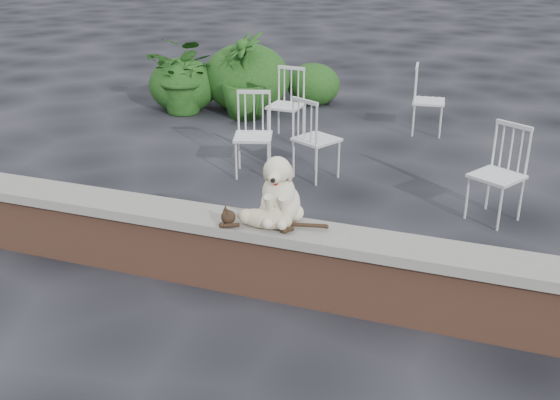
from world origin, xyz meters
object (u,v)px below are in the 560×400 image
(cat, at_px, (264,218))
(chair_c, at_px, (317,138))
(dog, at_px, (281,187))
(chair_e, at_px, (429,100))
(potted_plant_b, at_px, (245,75))
(chair_b, at_px, (286,105))
(potted_plant_a, at_px, (185,75))
(chair_d, at_px, (497,174))
(chair_a, at_px, (253,135))

(cat, height_order, chair_c, chair_c)
(dog, relative_size, chair_e, 0.61)
(potted_plant_b, bearing_deg, cat, -65.56)
(chair_b, height_order, potted_plant_a, potted_plant_a)
(chair_d, bearing_deg, chair_c, -165.38)
(chair_d, height_order, chair_a, same)
(chair_c, bearing_deg, chair_b, -29.59)
(chair_c, height_order, chair_e, same)
(chair_e, height_order, potted_plant_b, potted_plant_b)
(chair_b, bearing_deg, chair_d, -29.29)
(cat, height_order, chair_a, chair_a)
(cat, distance_m, potted_plant_a, 5.49)
(dog, height_order, chair_e, dog)
(chair_e, height_order, potted_plant_a, potted_plant_a)
(cat, relative_size, chair_a, 1.01)
(chair_d, bearing_deg, chair_e, 140.52)
(dog, bearing_deg, potted_plant_b, 107.41)
(chair_a, relative_size, potted_plant_a, 0.80)
(chair_e, xyz_separation_m, potted_plant_a, (-3.59, -0.18, 0.12))
(chair_c, bearing_deg, chair_a, 39.45)
(chair_d, distance_m, potted_plant_b, 4.50)
(dog, bearing_deg, cat, -126.64)
(chair_d, relative_size, chair_e, 1.00)
(chair_a, distance_m, chair_b, 1.40)
(potted_plant_a, bearing_deg, potted_plant_b, 5.58)
(chair_d, height_order, chair_e, same)
(chair_a, xyz_separation_m, potted_plant_a, (-1.96, 2.12, 0.12))
(chair_c, distance_m, chair_a, 0.72)
(dog, height_order, potted_plant_a, potted_plant_a)
(chair_a, height_order, chair_b, same)
(potted_plant_a, bearing_deg, dog, -54.71)
(chair_d, bearing_deg, chair_b, 176.89)
(potted_plant_a, xyz_separation_m, potted_plant_b, (0.93, 0.09, 0.04))
(dog, height_order, chair_d, dog)
(dog, height_order, chair_b, dog)
(dog, bearing_deg, chair_d, 43.73)
(chair_c, distance_m, potted_plant_b, 2.69)
(chair_e, relative_size, chair_b, 1.00)
(cat, distance_m, chair_a, 2.69)
(chair_a, height_order, potted_plant_b, potted_plant_b)
(cat, bearing_deg, chair_a, 105.38)
(chair_a, distance_m, chair_e, 2.82)
(cat, xyz_separation_m, chair_e, (0.55, 4.74, -0.19))
(potted_plant_a, bearing_deg, chair_c, -36.45)
(chair_e, xyz_separation_m, potted_plant_b, (-2.66, -0.09, 0.16))
(chair_c, relative_size, potted_plant_a, 0.80)
(chair_b, bearing_deg, potted_plant_b, 141.97)
(chair_e, bearing_deg, potted_plant_a, 85.99)
(chair_a, xyz_separation_m, potted_plant_b, (-1.03, 2.21, 0.16))
(chair_a, bearing_deg, potted_plant_b, 97.22)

